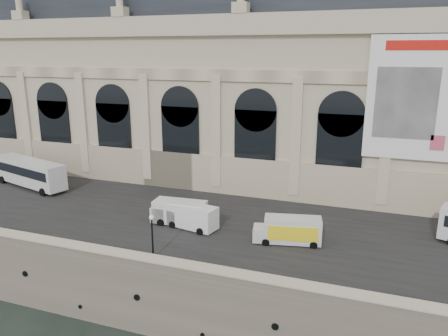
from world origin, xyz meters
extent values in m
plane|color=black|center=(0.00, 0.00, 0.00)|extent=(260.00, 260.00, 0.00)
cube|color=gray|center=(0.00, 35.00, 3.00)|extent=(160.00, 70.00, 6.00)
cube|color=#2D2D2D|center=(0.00, 14.00, 6.03)|extent=(160.00, 24.00, 0.06)
cube|color=gray|center=(0.00, 0.60, 6.55)|extent=(160.00, 1.20, 1.10)
cube|color=#BCB497|center=(0.00, 0.60, 7.15)|extent=(160.00, 1.40, 0.12)
cube|color=beige|center=(-6.00, 31.00, 17.00)|extent=(68.00, 18.00, 22.00)
cube|color=#BCB497|center=(-6.00, 21.85, 8.50)|extent=(68.60, 0.40, 5.00)
cube|color=#BCB497|center=(-6.00, 21.70, 26.80)|extent=(69.00, 0.80, 2.40)
cube|color=#BCB497|center=(-6.00, 21.85, 21.00)|extent=(68.00, 0.30, 1.40)
cube|color=black|center=(-34.00, 21.82, 12.50)|extent=(5.20, 0.25, 9.00)
cube|color=#BCB497|center=(-29.00, 21.75, 14.00)|extent=(1.20, 0.50, 14.00)
cube|color=black|center=(-24.00, 21.82, 12.50)|extent=(5.20, 0.25, 9.00)
cylinder|color=black|center=(-24.00, 21.82, 17.00)|extent=(5.20, 0.25, 5.20)
cube|color=#BCB497|center=(-19.00, 21.75, 14.00)|extent=(1.20, 0.50, 14.00)
cube|color=black|center=(-14.00, 21.82, 12.50)|extent=(5.20, 0.25, 9.00)
cylinder|color=black|center=(-14.00, 21.82, 17.00)|extent=(5.20, 0.25, 5.20)
cube|color=#BCB497|center=(-9.00, 21.75, 14.00)|extent=(1.20, 0.50, 14.00)
cube|color=black|center=(-4.00, 21.82, 12.50)|extent=(5.20, 0.25, 9.00)
cylinder|color=black|center=(-4.00, 21.82, 17.00)|extent=(5.20, 0.25, 5.20)
cube|color=#BCB497|center=(1.00, 21.75, 14.00)|extent=(1.20, 0.50, 14.00)
cube|color=black|center=(6.00, 21.82, 12.50)|extent=(5.20, 0.25, 9.00)
cylinder|color=black|center=(6.00, 21.82, 17.00)|extent=(5.20, 0.25, 5.20)
cube|color=#BCB497|center=(11.00, 21.75, 14.00)|extent=(1.20, 0.50, 14.00)
cube|color=black|center=(16.00, 21.82, 12.50)|extent=(5.20, 0.25, 9.00)
cylinder|color=black|center=(16.00, 21.82, 17.00)|extent=(5.20, 0.25, 5.20)
cube|color=#BCB497|center=(21.00, 21.75, 14.00)|extent=(1.20, 0.50, 14.00)
cube|color=white|center=(23.00, 21.55, 19.00)|extent=(9.00, 0.35, 13.00)
cube|color=red|center=(23.00, 21.35, 24.40)|extent=(6.00, 0.06, 1.00)
cube|color=gray|center=(22.50, 21.35, 18.50)|extent=(6.20, 0.06, 7.50)
cube|color=#C54564|center=(26.00, 21.35, 14.50)|extent=(1.40, 0.06, 1.60)
cube|color=silver|center=(-23.59, 15.71, 8.12)|extent=(12.99, 5.94, 3.29)
cube|color=black|center=(-29.75, 17.41, 8.44)|extent=(0.72, 2.38, 1.27)
cube|color=black|center=(-23.95, 14.39, 8.55)|extent=(11.28, 3.17, 1.17)
cube|color=black|center=(-23.22, 17.03, 8.55)|extent=(11.28, 3.17, 1.17)
cylinder|color=black|center=(-28.55, 15.70, 6.53)|extent=(1.11, 0.59, 1.06)
cylinder|color=black|center=(-27.84, 18.26, 6.53)|extent=(1.11, 0.59, 1.06)
cylinder|color=black|center=(-19.33, 13.17, 6.53)|extent=(1.11, 0.59, 1.06)
cylinder|color=black|center=(-18.63, 15.73, 6.53)|extent=(1.11, 0.59, 1.06)
cube|color=black|center=(26.52, 15.99, 8.27)|extent=(0.73, 2.20, 1.18)
cube|color=white|center=(1.06, 10.71, 7.39)|extent=(5.70, 2.54, 2.37)
cube|color=white|center=(-1.16, 10.55, 7.03)|extent=(1.70, 2.27, 1.65)
cube|color=black|center=(-1.74, 10.51, 7.60)|extent=(0.19, 1.85, 0.82)
cylinder|color=black|center=(-0.64, 9.51, 6.39)|extent=(0.80, 0.31, 0.78)
cylinder|color=black|center=(-0.79, 11.66, 6.39)|extent=(0.80, 0.31, 0.78)
cylinder|color=black|center=(2.91, 9.75, 6.39)|extent=(0.80, 0.31, 0.78)
cylinder|color=black|center=(2.76, 11.91, 6.39)|extent=(0.80, 0.31, 0.78)
cube|color=white|center=(2.67, 10.10, 7.35)|extent=(5.73, 3.13, 2.31)
cube|color=white|center=(0.54, 10.53, 7.00)|extent=(1.90, 2.36, 1.61)
cube|color=black|center=(-0.01, 10.64, 7.56)|extent=(0.41, 1.78, 0.80)
cylinder|color=black|center=(0.76, 9.41, 6.38)|extent=(0.80, 0.40, 0.76)
cylinder|color=black|center=(1.17, 11.48, 6.38)|extent=(0.80, 0.40, 0.76)
cylinder|color=black|center=(4.16, 8.73, 6.38)|extent=(0.80, 0.40, 0.76)
cylinder|color=black|center=(4.57, 10.80, 6.38)|extent=(0.80, 0.40, 0.76)
cube|color=silver|center=(13.20, 10.03, 7.38)|extent=(5.65, 3.10, 2.40)
cube|color=yellow|center=(13.41, 9.01, 7.38)|extent=(4.54, 1.01, 1.42)
cube|color=red|center=(13.41, 9.01, 7.38)|extent=(2.62, 0.59, 0.53)
cube|color=silver|center=(10.23, 9.41, 6.85)|extent=(1.80, 2.21, 1.34)
cylinder|color=black|center=(10.97, 8.52, 6.36)|extent=(0.75, 0.39, 0.71)
cylinder|color=black|center=(10.55, 10.52, 6.36)|extent=(0.75, 0.39, 0.71)
cylinder|color=black|center=(15.32, 9.44, 6.36)|extent=(0.75, 0.39, 0.71)
cylinder|color=black|center=(14.90, 11.44, 6.36)|extent=(0.75, 0.39, 0.71)
cylinder|color=black|center=(2.27, 2.57, 6.19)|extent=(0.42, 0.42, 0.38)
cylinder|color=black|center=(2.27, 2.57, 7.92)|extent=(0.15, 0.15, 3.83)
sphere|color=beige|center=(2.27, 2.57, 9.93)|extent=(0.42, 0.42, 0.42)
camera|label=1|loc=(20.13, -28.48, 23.82)|focal=35.00mm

